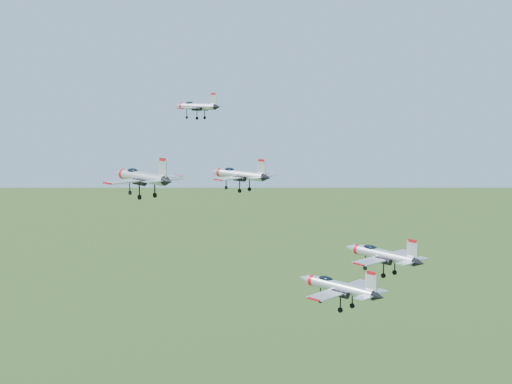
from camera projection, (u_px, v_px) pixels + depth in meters
The scene contains 5 objects.
jet_lead at pixel (196, 106), 131.61m from camera, with size 11.53×9.47×3.09m.
jet_left_high at pixel (239, 174), 110.04m from camera, with size 12.58×10.40×3.36m.
jet_right_high at pixel (141, 177), 96.47m from camera, with size 13.71×11.49×3.67m.
jet_left_low at pixel (382, 254), 100.32m from camera, with size 13.92×11.70×3.74m.
jet_right_low at pixel (339, 286), 87.13m from camera, with size 13.13×10.94×3.51m.
Camera 1 is at (62.27, -82.53, 144.55)m, focal length 50.00 mm.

